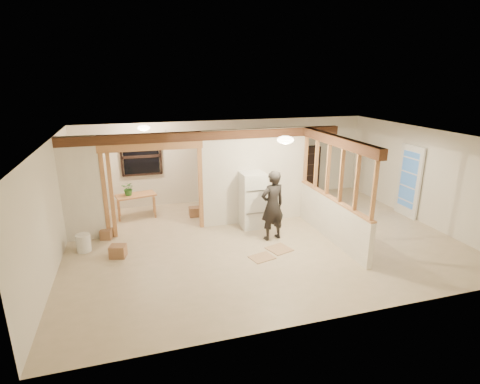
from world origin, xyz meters
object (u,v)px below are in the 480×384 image
object	(u,v)px
refrigerator	(253,200)
bookshelf	(307,171)
work_table	(137,206)
woman	(273,206)
shop_vac	(91,216)

from	to	relation	value
refrigerator	bookshelf	world-z (taller)	bookshelf
refrigerator	bookshelf	bearing A→B (deg)	40.17
bookshelf	work_table	bearing A→B (deg)	-173.36
refrigerator	work_table	bearing A→B (deg)	151.51
refrigerator	woman	xyz separation A→B (m)	(0.21, -0.88, 0.13)
refrigerator	woman	bearing A→B (deg)	-76.65
shop_vac	bookshelf	bearing A→B (deg)	9.62
refrigerator	shop_vac	distance (m)	4.19
woman	refrigerator	bearing A→B (deg)	-88.81
woman	shop_vac	xyz separation A→B (m)	(-4.24, 1.95, -0.53)
woman	work_table	world-z (taller)	woman
woman	shop_vac	distance (m)	4.70
work_table	bookshelf	world-z (taller)	bookshelf
work_table	refrigerator	bearing A→B (deg)	-40.49
bookshelf	shop_vac	bearing A→B (deg)	-170.38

